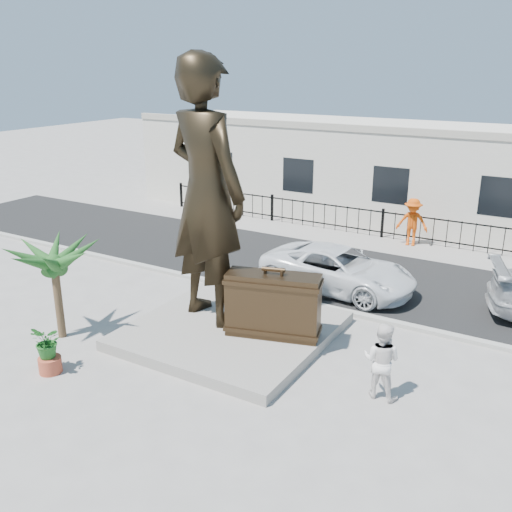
% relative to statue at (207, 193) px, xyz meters
% --- Properties ---
extents(ground, '(100.00, 100.00, 0.00)m').
position_rel_statue_xyz_m(ground, '(1.40, -1.75, -3.94)').
color(ground, '#9E9991').
rests_on(ground, ground).
extents(street, '(40.00, 7.00, 0.01)m').
position_rel_statue_xyz_m(street, '(1.40, 6.25, -3.94)').
color(street, black).
rests_on(street, ground).
extents(curb, '(40.00, 0.25, 0.12)m').
position_rel_statue_xyz_m(curb, '(1.40, 2.75, -3.88)').
color(curb, '#A5A399').
rests_on(curb, ground).
extents(far_sidewalk, '(40.00, 2.50, 0.02)m').
position_rel_statue_xyz_m(far_sidewalk, '(1.40, 10.25, -3.93)').
color(far_sidewalk, '#9E9991').
rests_on(far_sidewalk, ground).
extents(plinth, '(5.20, 5.20, 0.30)m').
position_rel_statue_xyz_m(plinth, '(0.90, -0.25, -3.79)').
color(plinth, gray).
rests_on(plinth, ground).
extents(fence, '(22.00, 0.10, 1.20)m').
position_rel_statue_xyz_m(fence, '(1.40, 11.05, -3.34)').
color(fence, black).
rests_on(fence, ground).
extents(building, '(28.00, 7.00, 4.40)m').
position_rel_statue_xyz_m(building, '(1.40, 15.25, -1.74)').
color(building, silver).
rests_on(building, ground).
extents(statue, '(3.01, 2.36, 7.29)m').
position_rel_statue_xyz_m(statue, '(0.00, 0.00, 0.00)').
color(statue, black).
rests_on(statue, plinth).
extents(suitcase, '(2.60, 1.43, 1.74)m').
position_rel_statue_xyz_m(suitcase, '(2.17, -0.14, -2.77)').
color(suitcase, '#342516').
rests_on(suitcase, plinth).
extents(tourist, '(0.89, 0.70, 1.82)m').
position_rel_statue_xyz_m(tourist, '(5.49, -1.09, -3.03)').
color(tourist, white).
rests_on(tourist, ground).
extents(car_white, '(5.36, 2.75, 1.45)m').
position_rel_statue_xyz_m(car_white, '(2.11, 4.43, -3.21)').
color(car_white, white).
rests_on(car_white, street).
extents(worker, '(1.37, 0.90, 1.99)m').
position_rel_statue_xyz_m(worker, '(2.82, 10.57, -2.93)').
color(worker, '#D64A0B').
rests_on(worker, far_sidewalk).
extents(palm_tree, '(1.80, 1.80, 3.20)m').
position_rel_statue_xyz_m(palm_tree, '(-3.15, -2.72, -3.94)').
color(palm_tree, '#1D4B1B').
rests_on(palm_tree, ground).
extents(planter, '(0.56, 0.56, 0.40)m').
position_rel_statue_xyz_m(planter, '(-1.86, -4.22, -3.74)').
color(planter, '#B0472E').
rests_on(planter, ground).
extents(shrub, '(0.96, 0.90, 0.85)m').
position_rel_statue_xyz_m(shrub, '(-1.86, -4.22, -3.12)').
color(shrub, '#1E5D1E').
rests_on(shrub, planter).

